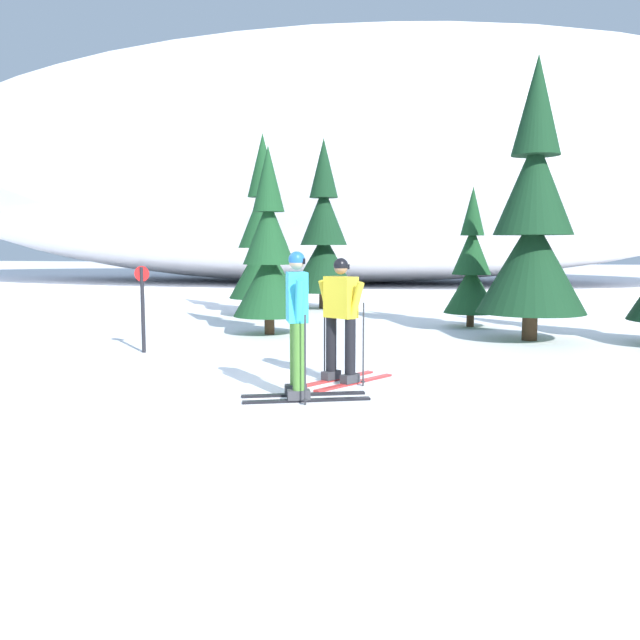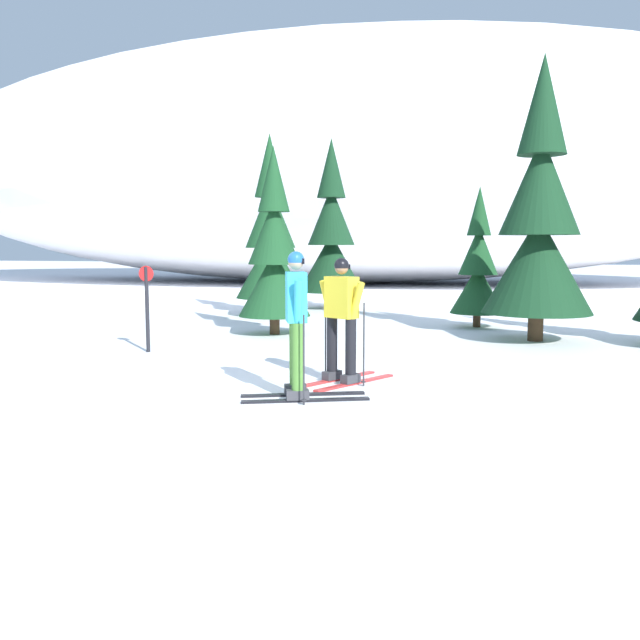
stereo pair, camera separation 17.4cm
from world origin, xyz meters
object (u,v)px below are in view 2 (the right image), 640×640
Objects in this scene: pine_tree_center_left at (274,256)px; pine_tree_center_right at (478,269)px; pine_tree_right at (539,223)px; skier_yellow_jacket at (342,317)px; pine_tree_far_left at (270,240)px; skier_cyan_jacket at (297,321)px; pine_tree_left at (331,238)px; trail_marker_post at (147,304)px.

pine_tree_center_left is 4.87m from pine_tree_center_right.
skier_yellow_jacket is at bearing -120.90° from pine_tree_right.
pine_tree_center_right is at bearing 75.56° from skier_yellow_jacket.
pine_tree_center_right is at bearing 28.56° from pine_tree_center_left.
skier_cyan_jacket is at bearing -70.81° from pine_tree_far_left.
pine_tree_right reaches higher than pine_tree_left.
pine_tree_center_right is (4.26, 2.32, -0.31)m from pine_tree_center_left.
pine_tree_far_left is 3.13× the size of trail_marker_post.
pine_tree_far_left is 0.87× the size of pine_tree_right.
pine_tree_far_left is at bearing -115.86° from pine_tree_left.
pine_tree_left is at bearing 103.03° from skier_yellow_jacket.
skier_cyan_jacket is 10.13m from pine_tree_far_left.
pine_tree_center_left reaches higher than trail_marker_post.
pine_tree_far_left is at bearing 152.66° from pine_tree_right.
pine_tree_far_left is 0.96× the size of pine_tree_left.
trail_marker_post is at bearing -92.59° from pine_tree_far_left.
pine_tree_center_right is 0.58× the size of pine_tree_right.
pine_tree_center_right is 2.10× the size of trail_marker_post.
skier_cyan_jacket is 0.46× the size of pine_tree_center_left.
pine_tree_left reaches higher than pine_tree_far_left.
pine_tree_center_left is (-2.08, 5.85, 0.69)m from skier_cyan_jacket.
skier_yellow_jacket is at bearing -62.88° from pine_tree_center_left.
pine_tree_right is (5.49, -5.84, 0.24)m from pine_tree_left.
pine_tree_center_left is 1.23× the size of pine_tree_center_right.
skier_yellow_jacket is 1.13× the size of trail_marker_post.
pine_tree_left is at bearing 90.63° from pine_tree_center_left.
skier_yellow_jacket is 0.94× the size of skier_cyan_jacket.
pine_tree_far_left is at bearing 108.50° from pine_tree_center_left.
skier_cyan_jacket is 12.16m from pine_tree_left.
skier_cyan_jacket is 0.38× the size of pine_tree_far_left.
skier_cyan_jacket is at bearing -39.71° from trail_marker_post.
pine_tree_right reaches higher than pine_tree_far_left.
pine_tree_center_left is 3.33m from trail_marker_post.
pine_tree_far_left is 5.70m from pine_tree_center_right.
pine_tree_center_right is at bearing 75.06° from skier_cyan_jacket.
skier_yellow_jacket is 11.18m from pine_tree_left.
trail_marker_post is (-1.52, -2.85, -0.80)m from pine_tree_center_left.
pine_tree_far_left reaches higher than skier_cyan_jacket.
pine_tree_right is at bearing -27.34° from pine_tree_far_left.
pine_tree_far_left reaches higher than trail_marker_post.
pine_tree_right reaches higher than pine_tree_center_right.
trail_marker_post is at bearing -138.21° from pine_tree_center_right.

